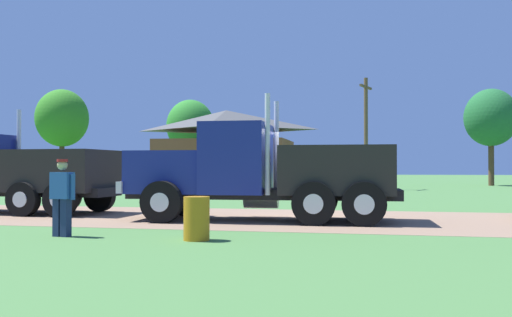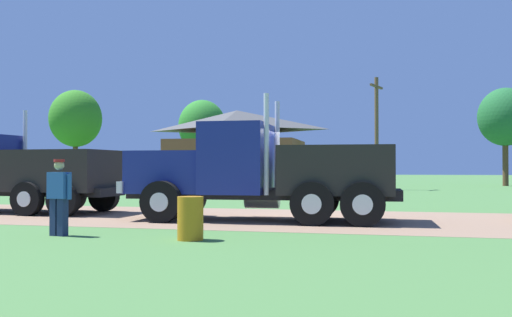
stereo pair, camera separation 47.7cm
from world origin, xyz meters
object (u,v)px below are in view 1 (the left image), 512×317
Objects in this scene: visitor_standing_near at (62,194)px; utility_pole_near at (366,130)px; truck_near_left at (2,173)px; steel_barrel at (197,218)px; truck_foreground_white at (263,173)px; shed_building at (226,150)px.

visitor_standing_near is 0.22× the size of utility_pole_near.
truck_near_left reaches higher than steel_barrel.
truck_foreground_white is at bearing 52.35° from visitor_standing_near.
utility_pole_near is at bearing 78.19° from visitor_standing_near.
truck_near_left is at bearing -92.49° from shed_building.
utility_pole_near reaches higher than truck_foreground_white.
utility_pole_near is (10.09, -2.02, 1.20)m from shed_building.
utility_pole_near reaches higher than shed_building.
truck_foreground_white reaches higher than steel_barrel.
truck_near_left is 24.84m from utility_pole_near.
utility_pole_near is at bearing -11.30° from shed_building.
utility_pole_near is (2.75, 27.49, 3.50)m from steel_barrel.
utility_pole_near is at bearing 84.28° from steel_barrel.
steel_barrel is 0.12× the size of utility_pole_near.
visitor_standing_near is at bearing -45.27° from truck_near_left.
truck_foreground_white is 5.67m from visitor_standing_near.
utility_pole_near is at bearing 84.31° from truck_foreground_white.
shed_building is at bearing 168.70° from utility_pole_near.
truck_near_left is 10.03m from steel_barrel.
truck_foreground_white reaches higher than visitor_standing_near.
visitor_standing_near is (-3.45, -4.48, -0.42)m from truck_foreground_white.
truck_foreground_white is at bearing -6.22° from truck_near_left.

